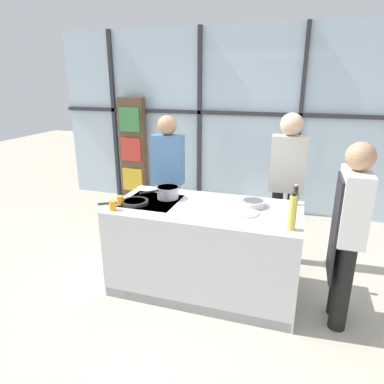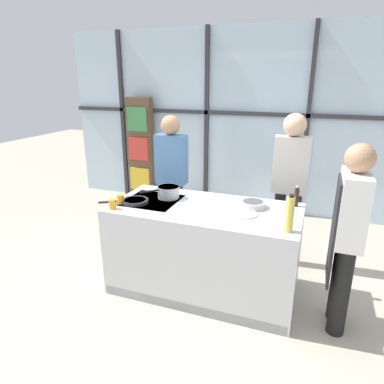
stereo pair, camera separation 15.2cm
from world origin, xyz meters
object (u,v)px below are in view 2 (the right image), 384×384
(oil_bottle, at_px, (290,214))
(juice_glass_far, at_px, (120,199))
(mixing_bowl, at_px, (253,204))
(pepper_grinder, at_px, (296,197))
(spectator_center_left, at_px, (290,179))
(white_plate, at_px, (245,214))
(chef, at_px, (348,231))
(frying_pan, at_px, (134,201))
(saucepan, at_px, (168,192))
(spectator_far_left, at_px, (172,172))
(juice_glass_near, at_px, (112,204))

(oil_bottle, height_order, juice_glass_far, oil_bottle)
(oil_bottle, distance_m, juice_glass_far, 1.60)
(mixing_bowl, relative_size, pepper_grinder, 1.16)
(spectator_center_left, height_order, white_plate, spectator_center_left)
(white_plate, xyz_separation_m, mixing_bowl, (0.03, 0.21, 0.03))
(chef, relative_size, juice_glass_far, 17.56)
(chef, distance_m, frying_pan, 1.93)
(chef, bearing_deg, spectator_center_left, 29.82)
(saucepan, bearing_deg, oil_bottle, -18.44)
(frying_pan, relative_size, saucepan, 1.28)
(saucepan, xyz_separation_m, juice_glass_far, (-0.36, -0.33, -0.02))
(oil_bottle, bearing_deg, spectator_center_left, 94.99)
(spectator_center_left, relative_size, mixing_bowl, 7.19)
(frying_pan, relative_size, white_plate, 1.90)
(spectator_far_left, height_order, spectator_center_left, spectator_center_left)
(saucepan, height_order, white_plate, saucepan)
(mixing_bowl, bearing_deg, chef, -19.22)
(saucepan, height_order, pepper_grinder, pepper_grinder)
(spectator_center_left, xyz_separation_m, white_plate, (-0.30, -0.87, -0.12))
(chef, relative_size, mixing_bowl, 6.70)
(chef, bearing_deg, saucepan, 81.40)
(saucepan, bearing_deg, spectator_center_left, 31.41)
(frying_pan, bearing_deg, oil_bottle, -6.06)
(spectator_far_left, height_order, saucepan, spectator_far_left)
(spectator_center_left, xyz_separation_m, pepper_grinder, (0.11, -0.49, -0.03))
(spectator_far_left, bearing_deg, juice_glass_far, 84.60)
(chef, height_order, spectator_center_left, spectator_center_left)
(chef, xyz_separation_m, pepper_grinder, (-0.44, 0.46, 0.08))
(frying_pan, bearing_deg, saucepan, 44.63)
(mixing_bowl, xyz_separation_m, pepper_grinder, (0.38, 0.17, 0.06))
(frying_pan, relative_size, juice_glass_near, 4.83)
(pepper_grinder, bearing_deg, white_plate, -137.04)
(oil_bottle, relative_size, juice_glass_near, 3.44)
(spectator_center_left, height_order, pepper_grinder, spectator_center_left)
(white_plate, distance_m, mixing_bowl, 0.21)
(chef, relative_size, saucepan, 4.66)
(spectator_far_left, bearing_deg, juice_glass_near, 85.25)
(frying_pan, xyz_separation_m, juice_glass_near, (-0.11, -0.21, 0.03))
(saucepan, distance_m, oil_bottle, 1.30)
(spectator_far_left, xyz_separation_m, pepper_grinder, (1.51, -0.49, 0.02))
(frying_pan, distance_m, saucepan, 0.36)
(spectator_far_left, relative_size, frying_pan, 3.74)
(frying_pan, bearing_deg, juice_glass_far, -145.65)
(chef, bearing_deg, mixing_bowl, 70.78)
(saucepan, relative_size, juice_glass_near, 3.77)
(frying_pan, bearing_deg, juice_glass_near, -116.69)
(frying_pan, height_order, saucepan, saucepan)
(juice_glass_far, bearing_deg, spectator_center_left, 34.22)
(spectator_far_left, height_order, white_plate, spectator_far_left)
(mixing_bowl, height_order, juice_glass_near, juice_glass_near)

